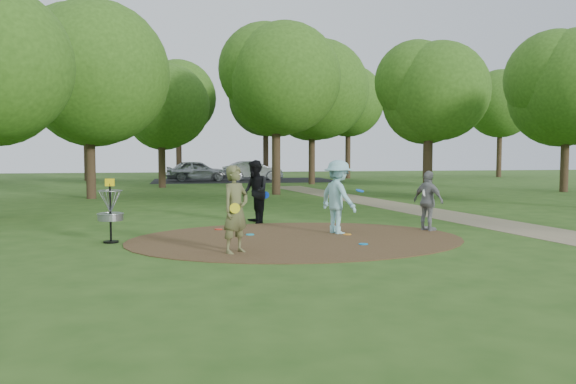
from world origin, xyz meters
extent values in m
plane|color=#2D5119|center=(0.00, 0.00, 0.00)|extent=(100.00, 100.00, 0.00)
cylinder|color=#47301C|center=(0.00, 0.00, 0.01)|extent=(8.40, 8.40, 0.02)
cube|color=#8C7A5B|center=(6.50, 2.00, 0.01)|extent=(7.55, 39.89, 0.01)
cube|color=black|center=(2.00, 30.00, 0.00)|extent=(14.00, 8.00, 0.01)
imported|color=brown|center=(-1.69, -1.70, 0.94)|extent=(0.82, 0.79, 1.89)
cylinder|color=yellow|center=(-1.73, -1.93, 1.00)|extent=(0.22, 0.06, 0.22)
imported|color=#96D6DF|center=(1.26, 0.70, 0.98)|extent=(1.18, 1.45, 1.96)
cylinder|color=blue|center=(1.87, 0.75, 1.14)|extent=(0.30, 0.30, 0.08)
imported|color=black|center=(-0.62, 3.35, 0.97)|extent=(0.90, 1.06, 1.94)
cylinder|color=blue|center=(-0.29, 3.36, 0.86)|extent=(0.23, 0.11, 0.22)
imported|color=gray|center=(3.85, 0.76, 0.83)|extent=(0.79, 1.05, 1.66)
cylinder|color=silver|center=(3.75, 0.72, 1.06)|extent=(0.23, 0.12, 0.22)
cylinder|color=#19AFC8|center=(-1.08, 0.82, 0.03)|extent=(0.22, 0.22, 0.02)
cylinder|color=#0C85CD|center=(1.34, -1.19, 0.03)|extent=(0.22, 0.22, 0.02)
cylinder|color=red|center=(-1.82, 2.00, 0.03)|extent=(0.22, 0.22, 0.02)
imported|color=#93979A|center=(-1.64, 29.62, 0.79)|extent=(4.81, 2.30, 1.59)
imported|color=#93959A|center=(2.67, 30.14, 0.75)|extent=(4.74, 2.19, 1.51)
cylinder|color=orange|center=(1.42, 0.39, 0.03)|extent=(0.22, 0.22, 0.02)
cylinder|color=black|center=(-4.50, 0.30, 0.68)|extent=(0.05, 0.05, 1.35)
cylinder|color=black|center=(-4.50, 0.30, 0.02)|extent=(0.36, 0.36, 0.04)
cylinder|color=gray|center=(-4.50, 0.30, 0.62)|extent=(0.60, 0.60, 0.16)
torus|color=gray|center=(-4.50, 0.30, 0.70)|extent=(0.63, 0.63, 0.03)
torus|color=gray|center=(-4.50, 0.30, 1.25)|extent=(0.58, 0.58, 0.02)
cube|color=yellow|center=(-4.50, 0.30, 1.45)|extent=(0.22, 0.02, 0.18)
cylinder|color=#332316|center=(-7.00, 14.00, 1.90)|extent=(0.44, 0.44, 3.80)
sphere|color=#2D5115|center=(-7.00, 14.00, 5.62)|extent=(6.63, 6.63, 6.63)
cylinder|color=#332316|center=(2.00, 15.00, 2.09)|extent=(0.44, 0.44, 4.18)
sphere|color=#2D5115|center=(2.00, 15.00, 5.74)|extent=(5.69, 5.69, 5.69)
cylinder|color=#332316|center=(9.00, 12.00, 1.80)|extent=(0.44, 0.44, 3.61)
sphere|color=#2D5115|center=(9.00, 12.00, 4.92)|extent=(4.75, 4.75, 4.75)
cylinder|color=#332316|center=(-4.00, 22.00, 1.71)|extent=(0.44, 0.44, 3.42)
sphere|color=#2D5115|center=(-4.00, 22.00, 4.83)|extent=(5.12, 5.12, 5.12)
cylinder|color=#332316|center=(6.00, 24.00, 2.19)|extent=(0.44, 0.44, 4.37)
sphere|color=#2D5115|center=(6.00, 24.00, 6.24)|extent=(6.80, 6.80, 6.80)
cylinder|color=#332316|center=(18.00, 14.00, 1.90)|extent=(0.44, 0.44, 3.80)
sphere|color=#2D5115|center=(18.00, 14.00, 5.54)|extent=(6.32, 6.32, 6.32)
camera|label=1|loc=(-2.81, -13.60, 2.15)|focal=35.00mm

